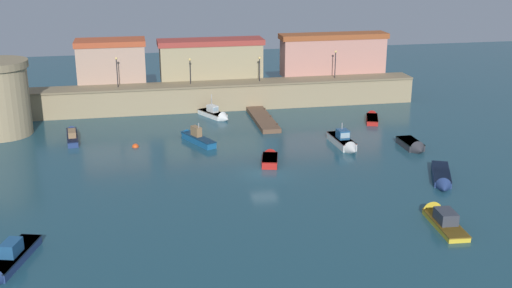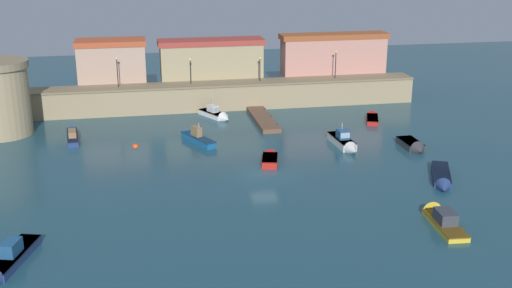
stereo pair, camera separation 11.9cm
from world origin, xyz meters
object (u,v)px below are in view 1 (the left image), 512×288
(quay_lamp_2, at_px, (260,65))
(quay_lamp_3, at_px, (335,60))
(moored_boat_3, at_px, (72,135))
(moored_boat_7, at_px, (442,178))
(moored_boat_6, at_px, (372,117))
(mooring_buoy_0, at_px, (135,147))
(moored_boat_4, at_px, (270,158))
(moored_boat_1, at_px, (195,137))
(moored_boat_5, at_px, (344,142))
(quay_lamp_1, at_px, (190,67))
(moored_boat_8, at_px, (413,146))
(moored_boat_9, at_px, (216,115))
(moored_boat_2, at_px, (7,262))
(moored_boat_10, at_px, (440,217))
(quay_lamp_0, at_px, (117,68))

(quay_lamp_2, relative_size, quay_lamp_3, 0.87)
(moored_boat_3, xyz_separation_m, moored_boat_7, (34.88, -20.38, -0.12))
(moored_boat_6, distance_m, mooring_buoy_0, 29.65)
(moored_boat_7, bearing_deg, moored_boat_4, -96.72)
(moored_boat_1, bearing_deg, moored_boat_5, -133.17)
(quay_lamp_1, height_order, moored_boat_6, quay_lamp_1)
(moored_boat_3, distance_m, moored_boat_5, 30.53)
(moored_boat_4, bearing_deg, quay_lamp_3, -18.07)
(moored_boat_6, xyz_separation_m, mooring_buoy_0, (-29.16, -5.33, -0.32))
(moored_boat_3, relative_size, moored_boat_5, 1.10)
(quay_lamp_3, distance_m, moored_boat_7, 31.09)
(moored_boat_1, distance_m, moored_boat_8, 23.89)
(moored_boat_9, bearing_deg, moored_boat_2, -56.14)
(moored_boat_8, bearing_deg, moored_boat_1, -107.92)
(quay_lamp_1, bearing_deg, quay_lamp_2, 0.00)
(quay_lamp_3, distance_m, moored_boat_2, 54.27)
(quay_lamp_3, height_order, moored_boat_6, quay_lamp_3)
(moored_boat_7, bearing_deg, quay_lamp_3, -155.40)
(moored_boat_1, xyz_separation_m, moored_boat_10, (17.10, -24.90, -0.11))
(quay_lamp_0, bearing_deg, moored_boat_9, -20.89)
(moored_boat_2, bearing_deg, moored_boat_6, 145.35)
(moored_boat_10, distance_m, mooring_buoy_0, 33.80)
(quay_lamp_2, height_order, moored_boat_3, quay_lamp_2)
(quay_lamp_0, relative_size, moored_boat_2, 0.51)
(quay_lamp_1, height_order, moored_boat_9, quay_lamp_1)
(quay_lamp_0, distance_m, quay_lamp_2, 18.47)
(quay_lamp_1, height_order, mooring_buoy_0, quay_lamp_1)
(moored_boat_5, bearing_deg, moored_boat_7, 23.14)
(quay_lamp_1, xyz_separation_m, moored_boat_8, (21.81, -21.10, -5.35))
(moored_boat_9, height_order, mooring_buoy_0, moored_boat_9)
(moored_boat_4, xyz_separation_m, moored_boat_10, (10.35, -16.51, -0.01))
(quay_lamp_1, height_order, moored_boat_10, quay_lamp_1)
(moored_boat_5, distance_m, moored_boat_8, 7.36)
(moored_boat_8, bearing_deg, quay_lamp_2, -149.26)
(quay_lamp_1, bearing_deg, quay_lamp_0, 180.00)
(moored_boat_2, relative_size, moored_boat_5, 1.13)
(moored_boat_1, height_order, moored_boat_9, moored_boat_9)
(moored_boat_4, bearing_deg, moored_boat_2, 142.47)
(quay_lamp_1, relative_size, moored_boat_6, 0.65)
(moored_boat_10, relative_size, mooring_buoy_0, 9.42)
(quay_lamp_3, xyz_separation_m, moored_boat_5, (-4.86, -18.99, -5.40))
(quay_lamp_0, distance_m, moored_boat_3, 12.71)
(moored_boat_1, height_order, moored_boat_6, moored_boat_1)
(moored_boat_1, relative_size, moored_boat_4, 1.55)
(quay_lamp_1, height_order, moored_boat_4, quay_lamp_1)
(moored_boat_8, bearing_deg, moored_boat_6, -179.38)
(moored_boat_9, bearing_deg, quay_lamp_2, 97.60)
(moored_boat_3, relative_size, moored_boat_9, 1.28)
(quay_lamp_1, height_order, quay_lamp_3, quay_lamp_3)
(moored_boat_2, height_order, moored_boat_8, moored_boat_2)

